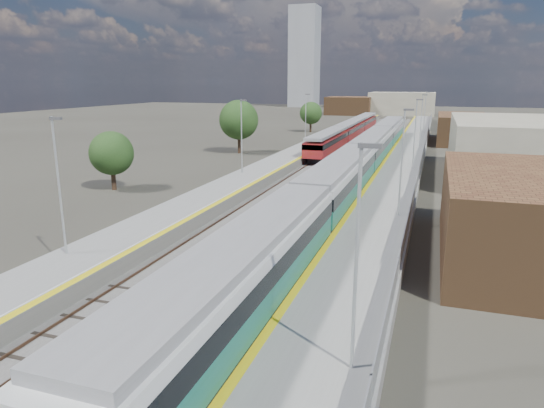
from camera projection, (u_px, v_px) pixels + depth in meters
The scene contains 12 objects.
ground at pixel (362, 164), 62.51m from camera, with size 320.00×320.00×0.00m, color #47443A.
ballast_bed at pixel (348, 160), 65.49m from camera, with size 10.50×155.00×0.06m, color #565451.
tracks at pixel (354, 157), 66.83m from camera, with size 8.96×160.00×0.17m.
platform_right at pixel (406, 159), 63.04m from camera, with size 4.70×155.00×8.52m.
platform_left at pixel (299, 154), 67.45m from camera, with size 4.30×155.00×8.52m.
buildings at pixel (346, 80), 146.92m from camera, with size 72.00×185.50×40.00m.
green_train at pixel (360, 160), 49.79m from camera, with size 3.11×86.33×3.42m.
red_train at pixel (350, 130), 84.54m from camera, with size 2.69×54.62×3.40m.
tree_a at pixel (111, 153), 46.45m from camera, with size 4.20×4.20×5.70m.
tree_b at pixel (239, 120), 70.33m from camera, with size 5.71×5.71×7.73m.
tree_c at pixel (311, 113), 100.54m from camera, with size 4.61×4.61×6.25m.
tree_d at pixel (513, 129), 69.24m from camera, with size 4.39×4.39×5.95m.
Camera 1 is at (8.62, -12.37, 10.24)m, focal length 32.00 mm.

